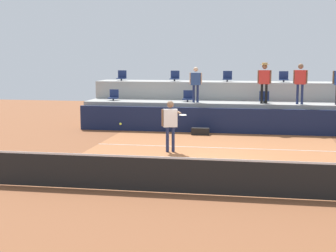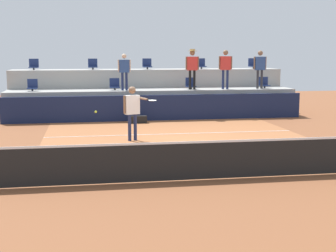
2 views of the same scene
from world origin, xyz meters
name	(u,v)px [view 1 (image 1 of 2)]	position (x,y,z in m)	size (l,w,h in m)	color
ground_plane	(209,161)	(0.00, 0.00, 0.00)	(40.00, 40.00, 0.00)	brown
court_inner_paint	(212,155)	(0.00, 1.00, 0.00)	(9.00, 10.00, 0.01)	#A36038
court_service_line	(216,148)	(0.00, 2.40, 0.01)	(9.00, 0.06, 0.00)	silver
tennis_net	(194,175)	(0.00, -4.00, 0.50)	(10.48, 0.08, 1.07)	black
sponsor_backboard	(223,121)	(0.00, 6.00, 0.55)	(13.00, 0.16, 1.10)	#141E42
seating_tier_lower	(225,116)	(0.00, 7.30, 0.62)	(13.00, 1.80, 1.25)	#9E9E99
seating_tier_upper	(228,103)	(0.00, 9.10, 1.05)	(13.00, 1.80, 2.10)	#9E9E99
stadium_chair_lower_far_left	(114,96)	(-5.29, 7.23, 1.46)	(0.44, 0.40, 0.52)	#2D2D33
stadium_chair_lower_left	(188,97)	(-1.73, 7.23, 1.46)	(0.44, 0.40, 0.52)	#2D2D33
stadium_chair_lower_right	(264,98)	(1.75, 7.23, 1.46)	(0.44, 0.40, 0.52)	#2D2D33
stadium_chair_upper_far_left	(122,76)	(-5.38, 9.03, 2.31)	(0.44, 0.40, 0.52)	#2D2D33
stadium_chair_upper_left	(175,77)	(-2.64, 9.03, 2.31)	(0.44, 0.40, 0.52)	#2D2D33
stadium_chair_upper_center	(227,77)	(-0.03, 9.03, 2.31)	(0.44, 0.40, 0.52)	#2D2D33
stadium_chair_upper_right	(284,78)	(2.67, 9.03, 2.31)	(0.44, 0.40, 0.52)	#2D2D33
tennis_player	(171,121)	(-1.50, 1.29, 1.12)	(1.04, 1.16, 1.81)	navy
spectator_in_white	(196,81)	(-1.32, 6.85, 2.21)	(0.57, 0.22, 1.60)	navy
spectator_with_hat	(264,78)	(1.74, 6.85, 2.37)	(0.61, 0.47, 1.81)	black
spectator_in_grey	(300,80)	(3.28, 6.85, 2.33)	(0.62, 0.27, 1.77)	navy
tennis_ball	(120,124)	(-2.75, -0.70, 1.24)	(0.07, 0.07, 0.07)	#CCE033
equipment_bag	(200,131)	(-0.91, 5.34, 0.15)	(0.76, 0.28, 0.30)	black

